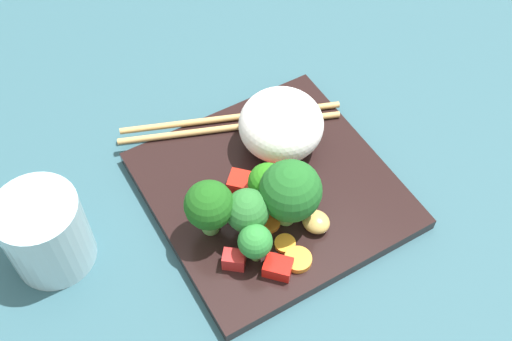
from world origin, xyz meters
TOP-DOWN VIEW (x-y plane):
  - ground_plane at (0.00, 0.00)cm, footprint 110.00×110.00cm
  - square_plate at (0.00, 0.00)cm, footprint 23.37×23.37cm
  - rice_mound at (-3.59, -4.20)cm, footprint 12.49×12.51cm
  - broccoli_floret_0 at (1.42, 1.49)cm, footprint 3.90×3.90cm
  - broccoli_floret_1 at (5.66, 6.39)cm, footprint 3.19×3.19cm
  - broccoli_floret_2 at (4.82, 3.52)cm, footprint 4.14×4.14cm
  - broccoli_floret_3 at (0.56, 4.08)cm, footprint 5.90×5.90cm
  - broccoli_floret_4 at (7.75, 1.73)cm, footprint 4.63×4.63cm
  - carrot_slice_0 at (2.37, 8.61)cm, footprint 3.22×3.22cm
  - carrot_slice_1 at (2.71, 3.47)cm, footprint 3.33×3.33cm
  - carrot_slice_2 at (2.46, 6.49)cm, footprint 2.84×2.84cm
  - pepper_chunk_0 at (-0.23, 0.26)cm, footprint 3.51×3.64cm
  - pepper_chunk_1 at (2.66, -0.92)cm, footprint 3.73×3.73cm
  - pepper_chunk_2 at (7.63, 5.89)cm, footprint 2.53×2.43cm
  - pepper_chunk_3 at (4.51, 8.53)cm, footprint 3.17×3.19cm
  - pepper_chunk_4 at (4.63, 1.01)cm, footprint 2.08×2.36cm
  - chicken_piece_0 at (-1.15, 6.24)cm, footprint 3.25×3.44cm
  - chopstick_pair at (-0.56, -9.25)cm, footprint 23.26×10.51cm
  - drinking_glass at (21.53, -4.27)cm, footprint 7.69×7.69cm

SIDE VIEW (x-z plane):
  - ground_plane at x=0.00cm, z-range -2.00..0.00cm
  - square_plate at x=0.00cm, z-range 0.00..1.38cm
  - carrot_slice_2 at x=2.46cm, z-range 1.38..1.81cm
  - carrot_slice_1 at x=2.71cm, z-range 1.38..1.82cm
  - carrot_slice_0 at x=2.37cm, z-range 1.38..2.03cm
  - chopstick_pair at x=-0.56cm, z-range 1.38..2.06cm
  - pepper_chunk_3 at x=4.51cm, z-range 1.38..2.83cm
  - pepper_chunk_4 at x=4.63cm, z-range 1.38..2.83cm
  - chicken_piece_0 at x=-1.15cm, z-range 1.38..3.04cm
  - pepper_chunk_2 at x=7.63cm, z-range 1.38..3.10cm
  - pepper_chunk_0 at x=-0.23cm, z-range 1.38..3.15cm
  - pepper_chunk_1 at x=2.66cm, z-range 1.38..3.36cm
  - drinking_glass at x=21.53cm, z-range 0.00..8.26cm
  - broccoli_floret_1 at x=5.66cm, z-range 2.03..6.90cm
  - broccoli_floret_0 at x=1.42cm, z-range 1.89..7.22cm
  - rice_mound at x=-3.59cm, z-range 1.38..7.79cm
  - broccoli_floret_2 at x=4.82cm, z-range 2.12..8.01cm
  - broccoli_floret_4 at x=7.75cm, z-range 2.22..9.28cm
  - broccoli_floret_3 at x=0.56cm, z-range 1.99..9.66cm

